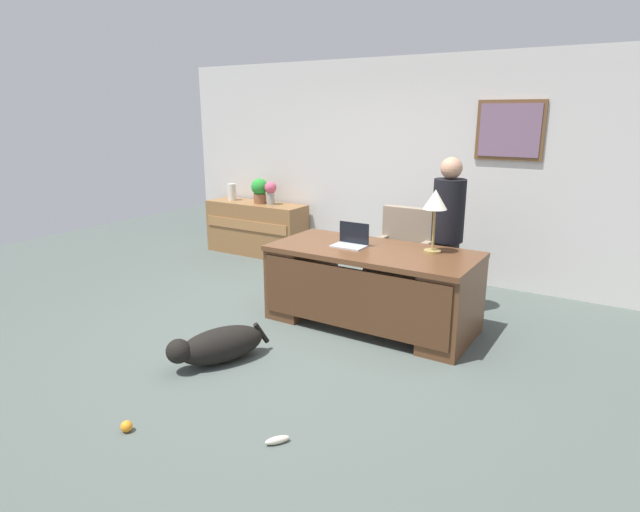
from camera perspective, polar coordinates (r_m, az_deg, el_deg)
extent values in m
plane|color=#4C5651|center=(4.91, -2.77, -9.11)|extent=(12.00, 12.00, 0.00)
cube|color=silver|center=(6.80, 9.78, 9.38)|extent=(7.00, 0.12, 2.70)
cube|color=brown|center=(6.34, 19.99, 12.75)|extent=(0.74, 0.03, 0.66)
cube|color=slate|center=(6.32, 19.95, 12.75)|extent=(0.66, 0.01, 0.58)
cube|color=brown|center=(5.04, 5.77, 0.49)|extent=(1.98, 0.93, 0.05)
cube|color=brown|center=(5.54, -1.88, -2.23)|extent=(0.36, 0.87, 0.72)
cube|color=brown|center=(4.87, 14.26, -5.22)|extent=(0.36, 0.87, 0.72)
cube|color=#4E2F1C|center=(4.77, 3.33, -4.72)|extent=(1.88, 0.04, 0.58)
cube|color=olive|center=(7.79, -6.92, 3.01)|extent=(1.54, 0.48, 0.76)
cube|color=#A16F40|center=(7.58, -8.11, 3.34)|extent=(1.44, 0.02, 0.14)
cube|color=gray|center=(5.84, 8.59, -1.35)|extent=(0.60, 0.58, 0.18)
cylinder|color=black|center=(5.91, 8.51, -3.49)|extent=(0.10, 0.10, 0.28)
cylinder|color=black|center=(5.95, 8.46, -4.53)|extent=(0.52, 0.52, 0.05)
cube|color=gray|center=(5.97, 9.66, 2.60)|extent=(0.60, 0.12, 0.56)
cube|color=gray|center=(5.89, 6.36, 0.89)|extent=(0.08, 0.50, 0.22)
cube|color=gray|center=(5.70, 11.07, 0.18)|extent=(0.08, 0.50, 0.22)
cylinder|color=#262323|center=(5.57, 13.39, -2.26)|extent=(0.26, 0.26, 0.78)
cylinder|color=black|center=(5.40, 13.85, 4.84)|extent=(0.32, 0.32, 0.63)
sphere|color=tan|center=(5.35, 14.14, 9.28)|extent=(0.21, 0.21, 0.21)
ellipsoid|color=black|center=(4.53, -10.64, -9.50)|extent=(0.58, 0.80, 0.30)
sphere|color=black|center=(4.40, -15.18, -9.98)|extent=(0.20, 0.20, 0.20)
cylinder|color=black|center=(4.66, -6.42, -8.33)|extent=(0.10, 0.15, 0.21)
cube|color=#B2B5BA|center=(5.09, 3.16, 1.07)|extent=(0.32, 0.22, 0.01)
cube|color=black|center=(5.15, 3.74, 2.53)|extent=(0.32, 0.01, 0.21)
cylinder|color=#9E8447|center=(4.99, 12.15, 0.52)|extent=(0.16, 0.16, 0.02)
cylinder|color=#9E8447|center=(4.95, 12.28, 2.81)|extent=(0.02, 0.02, 0.39)
cone|color=silver|center=(4.89, 12.47, 6.04)|extent=(0.22, 0.22, 0.18)
cylinder|color=#979A95|center=(7.54, -5.39, 6.26)|extent=(0.11, 0.11, 0.17)
sphere|color=#D15372|center=(7.51, -5.42, 7.43)|extent=(0.17, 0.17, 0.17)
cylinder|color=silver|center=(7.99, -9.57, 6.89)|extent=(0.12, 0.12, 0.25)
cylinder|color=brown|center=(7.66, -6.57, 6.25)|extent=(0.18, 0.18, 0.14)
sphere|color=green|center=(7.63, -6.61, 7.51)|extent=(0.24, 0.24, 0.24)
sphere|color=orange|center=(3.84, -20.34, -17.01)|extent=(0.08, 0.08, 0.08)
ellipsoid|color=beige|center=(3.53, -4.67, -19.37)|extent=(0.14, 0.16, 0.05)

